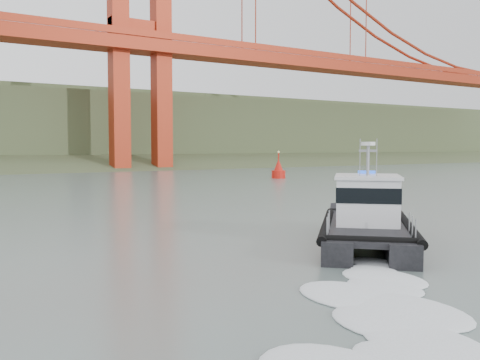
% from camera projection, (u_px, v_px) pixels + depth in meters
% --- Properties ---
extents(ground, '(400.00, 400.00, 0.00)m').
position_uv_depth(ground, '(333.00, 254.00, 21.13)').
color(ground, slate).
rests_on(ground, ground).
extents(patrol_boat, '(9.06, 9.23, 4.60)m').
position_uv_depth(patrol_boat, '(367.00, 218.00, 23.15)').
color(patrol_boat, black).
rests_on(patrol_boat, ground).
extents(nav_buoy, '(1.86, 1.86, 3.88)m').
position_uv_depth(nav_buoy, '(278.00, 171.00, 71.54)').
color(nav_buoy, red).
rests_on(nav_buoy, ground).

